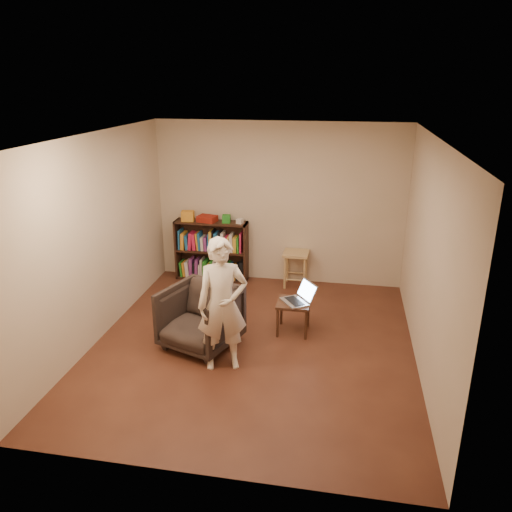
% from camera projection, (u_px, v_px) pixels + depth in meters
% --- Properties ---
extents(floor, '(4.50, 4.50, 0.00)m').
position_uv_depth(floor, '(253.00, 345.00, 6.36)').
color(floor, '#401E14').
rests_on(floor, ground).
extents(ceiling, '(4.50, 4.50, 0.00)m').
position_uv_depth(ceiling, '(253.00, 137.00, 5.48)').
color(ceiling, white).
rests_on(ceiling, wall_back).
extents(wall_back, '(4.00, 0.00, 4.00)m').
position_uv_depth(wall_back, '(279.00, 204.00, 8.00)').
color(wall_back, beige).
rests_on(wall_back, floor).
extents(wall_left, '(0.00, 4.50, 4.50)m').
position_uv_depth(wall_left, '(96.00, 239.00, 6.26)').
color(wall_left, beige).
rests_on(wall_left, floor).
extents(wall_right, '(0.00, 4.50, 4.50)m').
position_uv_depth(wall_right, '(428.00, 259.00, 5.58)').
color(wall_right, beige).
rests_on(wall_right, floor).
extents(bookshelf, '(1.20, 0.30, 1.00)m').
position_uv_depth(bookshelf, '(212.00, 254.00, 8.33)').
color(bookshelf, black).
rests_on(bookshelf, floor).
extents(box_yellow, '(0.22, 0.17, 0.16)m').
position_uv_depth(box_yellow, '(188.00, 216.00, 8.14)').
color(box_yellow, orange).
rests_on(box_yellow, bookshelf).
extents(red_cloth, '(0.34, 0.28, 0.10)m').
position_uv_depth(red_cloth, '(207.00, 219.00, 8.11)').
color(red_cloth, maroon).
rests_on(red_cloth, bookshelf).
extents(box_green, '(0.14, 0.14, 0.12)m').
position_uv_depth(box_green, '(226.00, 219.00, 8.06)').
color(box_green, '#217920').
rests_on(box_green, bookshelf).
extents(box_white, '(0.11, 0.11, 0.07)m').
position_uv_depth(box_white, '(240.00, 221.00, 8.01)').
color(box_white, beige).
rests_on(box_white, bookshelf).
extents(stool, '(0.40, 0.40, 0.58)m').
position_uv_depth(stool, '(296.00, 259.00, 8.02)').
color(stool, tan).
rests_on(stool, floor).
extents(armchair, '(1.08, 1.09, 0.78)m').
position_uv_depth(armchair, '(200.00, 318.00, 6.22)').
color(armchair, black).
rests_on(armchair, floor).
extents(side_table, '(0.43, 0.43, 0.43)m').
position_uv_depth(side_table, '(293.00, 307.00, 6.58)').
color(side_table, black).
rests_on(side_table, floor).
extents(laptop, '(0.52, 0.52, 0.26)m').
position_uv_depth(laptop, '(299.00, 298.00, 6.54)').
color(laptop, '#B5B5BA').
rests_on(laptop, side_table).
extents(person, '(0.66, 0.54, 1.57)m').
position_uv_depth(person, '(222.00, 305.00, 5.65)').
color(person, beige).
rests_on(person, floor).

